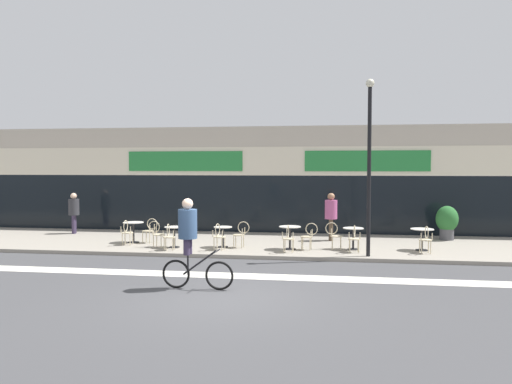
# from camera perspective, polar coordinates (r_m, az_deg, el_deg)

# --- Properties ---
(ground_plane) EXTENTS (120.00, 120.00, 0.00)m
(ground_plane) POSITION_cam_1_polar(r_m,az_deg,el_deg) (11.33, -3.75, -11.84)
(ground_plane) COLOR #424244
(sidewalk_slab) EXTENTS (40.00, 5.50, 0.12)m
(sidewalk_slab) POSITION_cam_1_polar(r_m,az_deg,el_deg) (18.33, 1.03, -5.96)
(sidewalk_slab) COLOR gray
(sidewalk_slab) RESTS_ON ground
(storefront_facade) EXTENTS (40.00, 4.06, 4.58)m
(storefront_facade) POSITION_cam_1_polar(r_m,az_deg,el_deg) (22.80, 2.54, 1.39)
(storefront_facade) COLOR #B2A899
(storefront_facade) RESTS_ON ground
(bike_lane_stripe) EXTENTS (36.00, 0.70, 0.01)m
(bike_lane_stripe) POSITION_cam_1_polar(r_m,az_deg,el_deg) (13.35, -1.82, -9.56)
(bike_lane_stripe) COLOR silver
(bike_lane_stripe) RESTS_ON ground
(bistro_table_0) EXTENTS (0.75, 0.75, 0.75)m
(bistro_table_0) POSITION_cam_1_polar(r_m,az_deg,el_deg) (18.74, -13.83, -4.00)
(bistro_table_0) COLOR black
(bistro_table_0) RESTS_ON sidewalk_slab
(bistro_table_1) EXTENTS (0.66, 0.66, 0.72)m
(bistro_table_1) POSITION_cam_1_polar(r_m,az_deg,el_deg) (17.32, -9.33, -4.62)
(bistro_table_1) COLOR black
(bistro_table_1) RESTS_ON sidewalk_slab
(bistro_table_2) EXTENTS (0.63, 0.63, 0.71)m
(bistro_table_2) POSITION_cam_1_polar(r_m,az_deg,el_deg) (17.19, -3.80, -4.67)
(bistro_table_2) COLOR black
(bistro_table_2) RESTS_ON sidewalk_slab
(bistro_table_3) EXTENTS (0.73, 0.73, 0.78)m
(bistro_table_3) POSITION_cam_1_polar(r_m,az_deg,el_deg) (16.74, 3.90, -4.68)
(bistro_table_3) COLOR black
(bistro_table_3) RESTS_ON sidewalk_slab
(bistro_table_4) EXTENTS (0.68, 0.68, 0.73)m
(bistro_table_4) POSITION_cam_1_polar(r_m,az_deg,el_deg) (16.99, 11.06, -4.74)
(bistro_table_4) COLOR black
(bistro_table_4) RESTS_ON sidewalk_slab
(bistro_table_5) EXTENTS (0.74, 0.74, 0.72)m
(bistro_table_5) POSITION_cam_1_polar(r_m,az_deg,el_deg) (17.38, 18.45, -4.67)
(bistro_table_5) COLOR black
(bistro_table_5) RESTS_ON sidewalk_slab
(cafe_chair_0_near) EXTENTS (0.42, 0.59, 0.90)m
(cafe_chair_0_near) POSITION_cam_1_polar(r_m,az_deg,el_deg) (18.16, -14.57, -4.29)
(cafe_chair_0_near) COLOR beige
(cafe_chair_0_near) RESTS_ON sidewalk_slab
(cafe_chair_0_side) EXTENTS (0.59, 0.44, 0.90)m
(cafe_chair_0_side) POSITION_cam_1_polar(r_m,az_deg,el_deg) (18.51, -12.05, -4.13)
(cafe_chair_0_side) COLOR beige
(cafe_chair_0_side) RESTS_ON sidewalk_slab
(cafe_chair_1_near) EXTENTS (0.45, 0.60, 0.90)m
(cafe_chair_1_near) POSITION_cam_1_polar(r_m,az_deg,el_deg) (16.73, -9.94, -4.86)
(cafe_chair_1_near) COLOR beige
(cafe_chair_1_near) RESTS_ON sidewalk_slab
(cafe_chair_1_side) EXTENTS (0.59, 0.43, 0.90)m
(cafe_chair_1_side) POSITION_cam_1_polar(r_m,az_deg,el_deg) (17.52, -11.28, -4.52)
(cafe_chair_1_side) COLOR beige
(cafe_chair_1_side) RESTS_ON sidewalk_slab
(cafe_chair_2_near) EXTENTS (0.45, 0.60, 0.90)m
(cafe_chair_2_near) POSITION_cam_1_polar(r_m,az_deg,el_deg) (16.59, -4.30, -4.89)
(cafe_chair_2_near) COLOR beige
(cafe_chair_2_near) RESTS_ON sidewalk_slab
(cafe_chair_2_side) EXTENTS (0.59, 0.43, 0.90)m
(cafe_chair_2_side) POSITION_cam_1_polar(r_m,az_deg,el_deg) (17.06, -1.75, -4.66)
(cafe_chair_2_side) COLOR beige
(cafe_chair_2_side) RESTS_ON sidewalk_slab
(cafe_chair_3_near) EXTENTS (0.43, 0.59, 0.90)m
(cafe_chair_3_near) POSITION_cam_1_polar(r_m,az_deg,el_deg) (16.13, 3.70, -5.11)
(cafe_chair_3_near) COLOR beige
(cafe_chair_3_near) RESTS_ON sidewalk_slab
(cafe_chair_3_side) EXTENTS (0.59, 0.43, 0.90)m
(cafe_chair_3_side) POSITION_cam_1_polar(r_m,az_deg,el_deg) (16.70, 6.04, -4.84)
(cafe_chair_3_side) COLOR beige
(cafe_chair_3_side) RESTS_ON sidewalk_slab
(cafe_chair_4_near) EXTENTS (0.41, 0.58, 0.90)m
(cafe_chair_4_near) POSITION_cam_1_polar(r_m,az_deg,el_deg) (16.37, 11.17, -5.04)
(cafe_chair_4_near) COLOR beige
(cafe_chair_4_near) RESTS_ON sidewalk_slab
(cafe_chair_4_side) EXTENTS (0.58, 0.40, 0.90)m
(cafe_chair_4_side) POSITION_cam_1_polar(r_m,az_deg,el_deg) (16.97, 8.94, -4.74)
(cafe_chair_4_side) COLOR beige
(cafe_chair_4_side) RESTS_ON sidewalk_slab
(cafe_chair_5_near) EXTENTS (0.42, 0.58, 0.90)m
(cafe_chair_5_near) POSITION_cam_1_polar(r_m,az_deg,el_deg) (16.77, 18.84, -4.95)
(cafe_chair_5_near) COLOR beige
(cafe_chair_5_near) RESTS_ON sidewalk_slab
(planter_pot) EXTENTS (0.82, 0.82, 1.29)m
(planter_pot) POSITION_cam_1_polar(r_m,az_deg,el_deg) (20.19, 20.99, -3.13)
(planter_pot) COLOR #4C4C51
(planter_pot) RESTS_ON sidewalk_slab
(lamp_post) EXTENTS (0.26, 0.26, 5.43)m
(lamp_post) POSITION_cam_1_polar(r_m,az_deg,el_deg) (15.68, 12.82, 4.14)
(lamp_post) COLOR black
(lamp_post) RESTS_ON sidewalk_slab
(cyclist_0) EXTENTS (1.74, 0.49, 2.14)m
(cyclist_0) POSITION_cam_1_polar(r_m,az_deg,el_deg) (11.87, -7.55, -5.03)
(cyclist_0) COLOR black
(cyclist_0) RESTS_ON ground
(pedestrian_near_end) EXTENTS (0.46, 0.46, 1.78)m
(pedestrian_near_end) POSITION_cam_1_polar(r_m,az_deg,el_deg) (18.85, 8.57, -2.31)
(pedestrian_near_end) COLOR #4C3D2D
(pedestrian_near_end) RESTS_ON sidewalk_slab
(pedestrian_far_end) EXTENTS (0.53, 0.53, 1.68)m
(pedestrian_far_end) POSITION_cam_1_polar(r_m,az_deg,el_deg) (21.94, -20.10, -1.89)
(pedestrian_far_end) COLOR #382D47
(pedestrian_far_end) RESTS_ON sidewalk_slab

